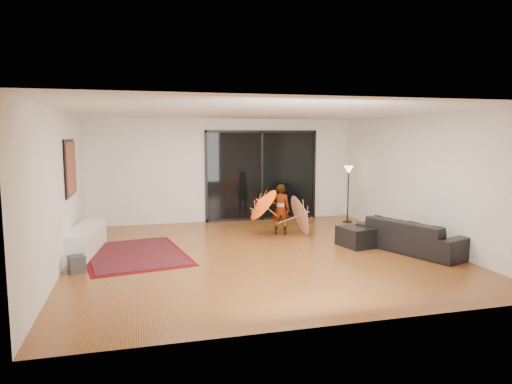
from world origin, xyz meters
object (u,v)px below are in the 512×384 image
object	(u,v)px
sofa	(412,235)
ottoman	(359,236)
child	(280,209)
media_console	(85,240)

from	to	relation	value
sofa	ottoman	distance (m)	1.04
sofa	ottoman	xyz separation A→B (m)	(-0.81, 0.64, -0.12)
ottoman	child	size ratio (longest dim) A/B	0.60
media_console	ottoman	world-z (taller)	media_console
ottoman	sofa	bearing A→B (deg)	-38.42
ottoman	media_console	bearing A→B (deg)	170.97
media_console	sofa	world-z (taller)	sofa
media_console	child	distance (m)	4.22
media_console	child	size ratio (longest dim) A/B	1.55
media_console	ottoman	size ratio (longest dim) A/B	2.58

